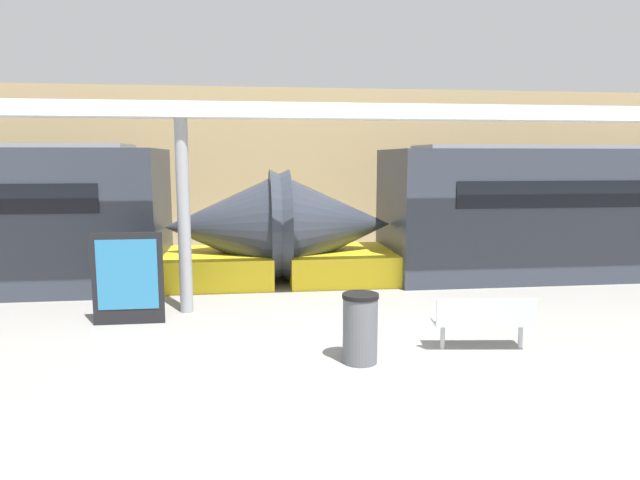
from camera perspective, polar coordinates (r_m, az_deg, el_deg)
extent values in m
plane|color=gray|center=(7.34, 6.91, -15.09)|extent=(60.00, 60.00, 0.00)
cube|color=tan|center=(17.73, -1.84, 6.93)|extent=(56.00, 0.20, 5.00)
cone|color=#2D333D|center=(13.58, 1.06, 1.54)|extent=(2.88, 2.63, 2.63)
cube|color=yellow|center=(13.77, 2.18, -2.45)|extent=(2.60, 2.46, 0.70)
cone|color=#2D333D|center=(13.45, -9.23, 1.36)|extent=(2.88, 2.63, 2.63)
cube|color=yellow|center=(13.60, -10.29, -2.71)|extent=(2.60, 2.46, 0.70)
cube|color=#ADB2B7|center=(9.10, 15.91, -7.88)|extent=(1.53, 0.62, 0.04)
cube|color=#ADB2B7|center=(8.86, 16.32, -6.90)|extent=(1.48, 0.22, 0.39)
cylinder|color=#ADB2B7|center=(9.02, 12.16, -9.36)|extent=(0.07, 0.07, 0.40)
cylinder|color=#ADB2B7|center=(9.34, 19.41, -9.02)|extent=(0.07, 0.07, 0.40)
cylinder|color=#4C4F54|center=(8.20, 4.04, -9.00)|extent=(0.49, 0.49, 0.94)
cylinder|color=black|center=(8.07, 4.07, -5.60)|extent=(0.52, 0.52, 0.06)
cube|color=black|center=(10.49, -18.66, -3.70)|extent=(1.21, 0.06, 1.62)
cube|color=teal|center=(10.43, -18.72, -3.30)|extent=(1.03, 0.01, 1.23)
cylinder|color=gray|center=(10.87, -13.46, 2.24)|extent=(0.24, 0.24, 3.61)
cube|color=silver|center=(10.85, -13.81, 12.51)|extent=(28.00, 0.60, 0.28)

